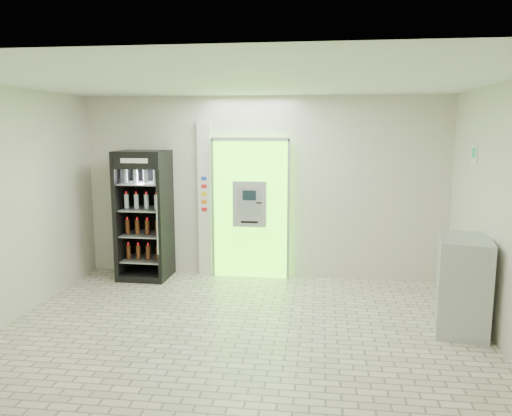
# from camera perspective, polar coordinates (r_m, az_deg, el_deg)

# --- Properties ---
(ground) EXTENTS (6.00, 6.00, 0.00)m
(ground) POSITION_cam_1_polar(r_m,az_deg,el_deg) (6.25, -1.90, -14.26)
(ground) COLOR beige
(ground) RESTS_ON ground
(room_shell) EXTENTS (6.00, 6.00, 6.00)m
(room_shell) POSITION_cam_1_polar(r_m,az_deg,el_deg) (5.77, -2.00, 2.78)
(room_shell) COLOR beige
(room_shell) RESTS_ON ground
(atm_assembly) EXTENTS (1.30, 0.24, 2.33)m
(atm_assembly) POSITION_cam_1_polar(r_m,az_deg,el_deg) (8.25, -0.62, 0.03)
(atm_assembly) COLOR #5AFF17
(atm_assembly) RESTS_ON ground
(pillar) EXTENTS (0.22, 0.11, 2.60)m
(pillar) POSITION_cam_1_polar(r_m,az_deg,el_deg) (8.41, -5.86, 1.04)
(pillar) COLOR silver
(pillar) RESTS_ON ground
(beverage_cooler) EXTENTS (0.81, 0.76, 2.11)m
(beverage_cooler) POSITION_cam_1_polar(r_m,az_deg,el_deg) (8.44, -12.61, -1.07)
(beverage_cooler) COLOR black
(beverage_cooler) RESTS_ON ground
(steel_cabinet) EXTENTS (0.75, 0.97, 1.17)m
(steel_cabinet) POSITION_cam_1_polar(r_m,az_deg,el_deg) (6.68, 22.57, -8.06)
(steel_cabinet) COLOR #ADAFB4
(steel_cabinet) RESTS_ON ground
(exit_sign) EXTENTS (0.02, 0.22, 0.26)m
(exit_sign) POSITION_cam_1_polar(r_m,az_deg,el_deg) (7.35, 23.69, 5.59)
(exit_sign) COLOR white
(exit_sign) RESTS_ON room_shell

